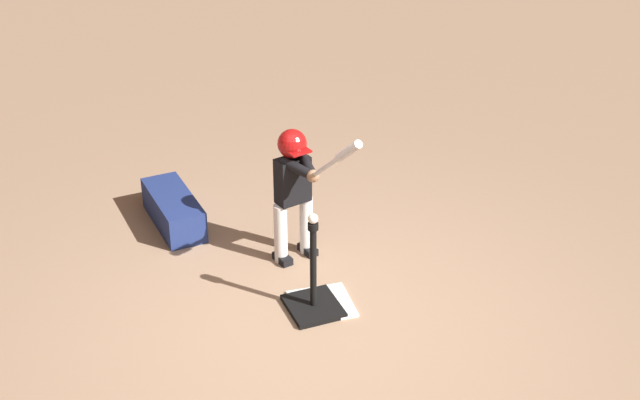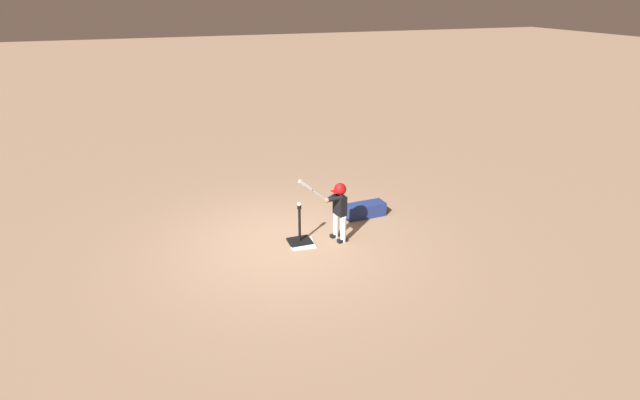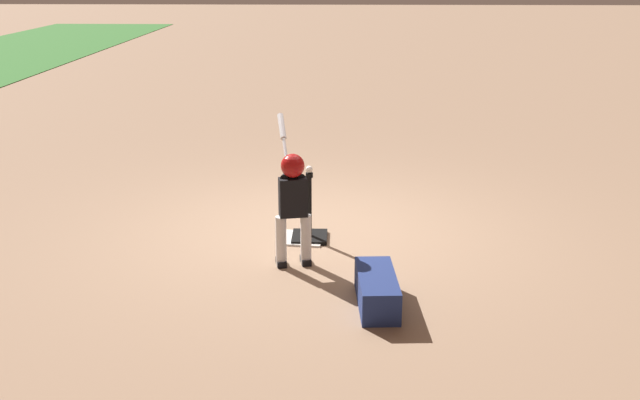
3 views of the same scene
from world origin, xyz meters
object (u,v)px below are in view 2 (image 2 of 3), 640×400
(batter_child, at_px, (338,204))
(equipment_bag, at_px, (365,210))
(batting_tee, at_px, (300,237))
(baseball, at_px, (299,204))

(batter_child, xyz_separation_m, equipment_bag, (-0.90, -0.78, -0.57))
(batting_tee, height_order, batter_child, batter_child)
(baseball, bearing_deg, batter_child, 169.42)
(batter_child, xyz_separation_m, baseball, (0.69, -0.13, 0.05))
(batter_child, distance_m, baseball, 0.71)
(baseball, relative_size, equipment_bag, 0.09)
(batter_child, bearing_deg, baseball, -10.58)
(batting_tee, bearing_deg, equipment_bag, -157.91)
(equipment_bag, bearing_deg, batter_child, 37.30)
(equipment_bag, bearing_deg, baseball, 18.60)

